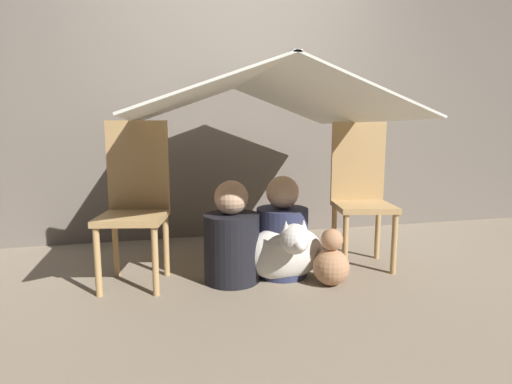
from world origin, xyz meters
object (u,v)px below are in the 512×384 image
(chair_right, at_px, (361,190))
(chair_left, at_px, (135,198))
(person_front, at_px, (232,240))
(person_second, at_px, (282,234))
(dog, at_px, (286,251))

(chair_right, bearing_deg, chair_left, -168.38)
(person_front, bearing_deg, chair_left, 165.87)
(chair_left, xyz_separation_m, chair_right, (1.47, 0.00, 0.00))
(person_second, xyz_separation_m, dog, (-0.01, -0.12, -0.07))
(chair_left, bearing_deg, chair_right, 11.67)
(dog, bearing_deg, person_front, 164.45)
(chair_left, relative_size, chair_right, 1.00)
(chair_left, bearing_deg, person_second, 4.58)
(chair_right, height_order, dog, chair_right)
(chair_left, bearing_deg, person_front, -2.46)
(person_front, xyz_separation_m, dog, (0.32, -0.09, -0.06))
(chair_right, relative_size, dog, 1.98)
(chair_left, relative_size, person_second, 1.53)
(chair_left, xyz_separation_m, person_front, (0.55, -0.14, -0.25))
(chair_right, relative_size, person_second, 1.53)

